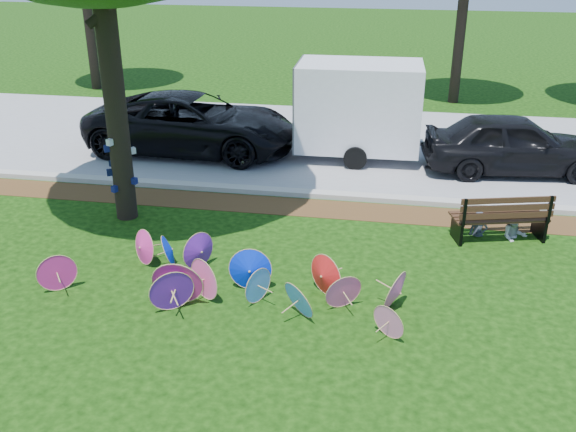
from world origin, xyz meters
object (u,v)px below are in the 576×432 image
cargo_trailer (359,106)px  person_right (517,214)px  person_left (480,213)px  dark_pickup (514,144)px  park_bench (499,215)px  parasol_pile (232,277)px  black_van (193,123)px

cargo_trailer → person_right: size_ratio=3.05×
cargo_trailer → person_left: 5.39m
dark_pickup → park_bench: dark_pickup is taller
park_bench → person_right: person_right is taller
dark_pickup → parasol_pile: bearing=136.2°
parasol_pile → person_left: size_ratio=6.26×
person_left → person_right: bearing=2.4°
park_bench → person_left: 0.35m
parasol_pile → person_right: 5.89m
park_bench → black_van: bearing=135.9°
parasol_pile → cargo_trailer: (1.50, 7.66, 1.06)m
black_van → person_right: size_ratio=5.50×
cargo_trailer → park_bench: 5.62m
person_right → dark_pickup: bearing=74.9°
person_left → black_van: bearing=152.4°
parasol_pile → black_van: 7.95m
dark_pickup → person_left: dark_pickup is taller
parasol_pile → park_bench: 5.57m
dark_pickup → person_left: (-1.15, -3.96, -0.25)m
black_van → dark_pickup: black_van is taller
person_left → person_right: person_right is taller
cargo_trailer → person_left: (2.78, -4.52, -0.91)m
parasol_pile → cargo_trailer: bearing=78.9°
black_van → dark_pickup: bearing=-89.9°
park_bench → person_left: (-0.35, 0.05, 0.01)m
person_left → park_bench: bearing=-5.7°
black_van → cargo_trailer: 4.55m
black_van → cargo_trailer: (4.50, 0.31, 0.62)m
person_right → cargo_trailer: bearing=118.9°
person_left → person_right: size_ratio=0.96×
cargo_trailer → park_bench: bearing=-57.0°
parasol_pile → person_left: bearing=36.2°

